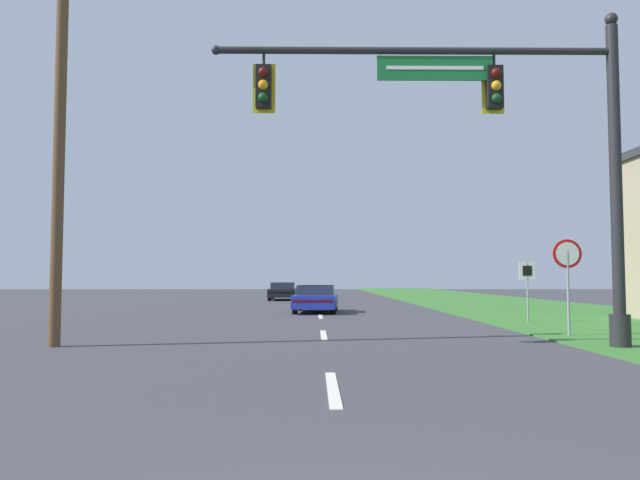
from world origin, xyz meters
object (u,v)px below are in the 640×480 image
car_ahead (316,299)px  far_car (283,291)px  signal_mast (513,142)px  utility_pole_near (60,106)px  stop_sign (568,265)px  route_sign_post (527,278)px

car_ahead → far_car: size_ratio=0.93×
far_car → signal_mast: bearing=-77.5°
far_car → utility_pole_near: bearing=-97.2°
signal_mast → stop_sign: size_ratio=3.66×
car_ahead → utility_pole_near: 15.69m
stop_sign → route_sign_post: size_ratio=1.23×
stop_sign → route_sign_post: 4.80m
signal_mast → stop_sign: bearing=50.4°
signal_mast → car_ahead: bearing=106.9°
car_ahead → far_car: (-2.23, 15.35, 0.00)m
far_car → utility_pole_near: size_ratio=0.44×
far_car → route_sign_post: route_sign_post is taller
signal_mast → stop_sign: 4.43m
signal_mast → stop_sign: signal_mast is taller
signal_mast → far_car: bearing=102.5°
signal_mast → car_ahead: signal_mast is taller
far_car → utility_pole_near: utility_pole_near is taller
stop_sign → utility_pole_near: (-12.45, -2.24, 3.58)m
car_ahead → utility_pole_near: utility_pole_near is taller
stop_sign → utility_pole_near: 13.15m
car_ahead → route_sign_post: 9.84m
route_sign_post → utility_pole_near: 15.29m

